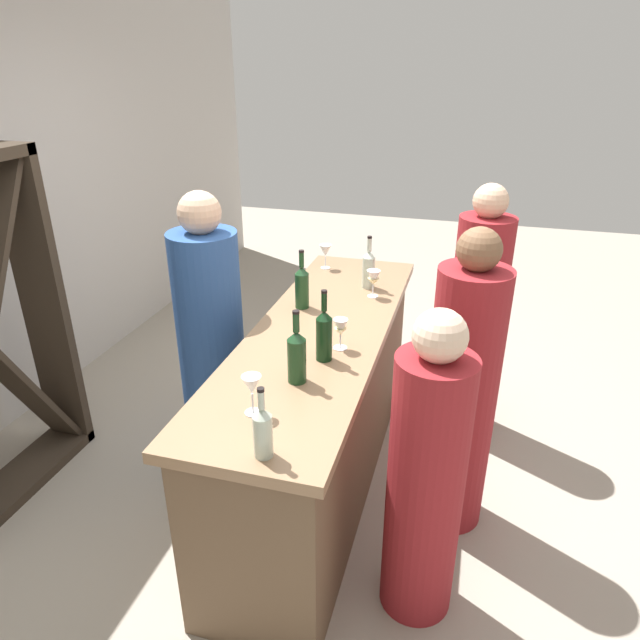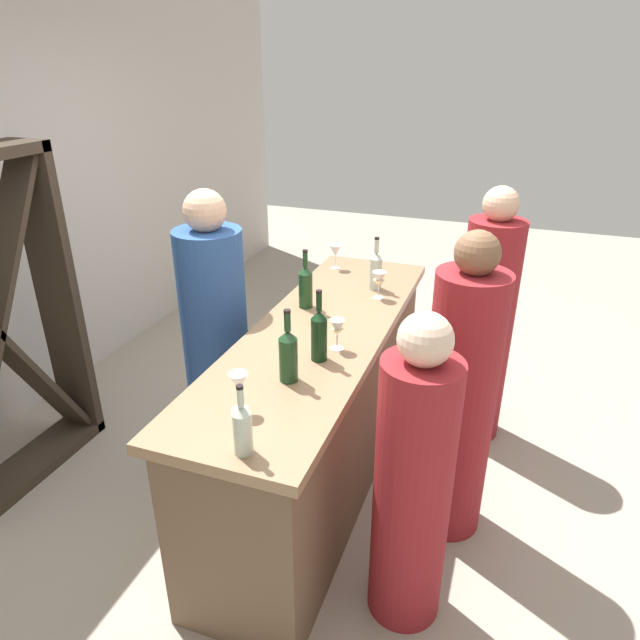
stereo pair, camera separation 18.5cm
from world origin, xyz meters
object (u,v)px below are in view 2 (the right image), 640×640
(wine_glass_near_left, at_px, (379,280))
(wine_glass_near_center, at_px, (337,330))
(wine_bottle_second_left_olive_green, at_px, (288,354))
(wine_bottle_rightmost_clear_pale, at_px, (376,270))
(person_center_guest, at_px, (413,487))
(person_right_guest, at_px, (484,328))
(wine_glass_near_right, at_px, (239,384))
(wine_bottle_second_right_olive_green, at_px, (306,286))
(wine_glass_far_left, at_px, (335,251))
(person_left_guest, at_px, (459,402))
(wine_bottle_leftmost_clear_pale, at_px, (242,428))
(person_server_behind, at_px, (216,342))
(wine_bottle_center_dark_green, at_px, (319,334))

(wine_glass_near_left, relative_size, wine_glass_near_center, 1.05)
(wine_bottle_second_left_olive_green, relative_size, wine_glass_near_center, 2.17)
(wine_bottle_second_left_olive_green, distance_m, wine_bottle_rightmost_clear_pale, 1.15)
(wine_glass_near_left, xyz_separation_m, person_center_guest, (-1.14, -0.45, -0.42))
(wine_bottle_rightmost_clear_pale, height_order, person_right_guest, person_right_guest)
(wine_bottle_rightmost_clear_pale, xyz_separation_m, person_center_guest, (-1.27, -0.51, -0.43))
(wine_bottle_rightmost_clear_pale, bearing_deg, person_center_guest, -158.25)
(wine_bottle_second_left_olive_green, height_order, wine_bottle_rightmost_clear_pale, wine_bottle_second_left_olive_green)
(wine_glass_near_right, bearing_deg, wine_bottle_second_right_olive_green, 6.85)
(wine_bottle_rightmost_clear_pale, distance_m, wine_glass_far_left, 0.42)
(wine_glass_far_left, bearing_deg, person_left_guest, -135.00)
(wine_bottle_leftmost_clear_pale, distance_m, wine_glass_far_left, 1.94)
(wine_glass_near_right, height_order, wine_glass_far_left, wine_glass_near_right)
(wine_bottle_rightmost_clear_pale, distance_m, wine_glass_near_left, 0.14)
(wine_bottle_second_left_olive_green, relative_size, wine_glass_near_left, 2.07)
(person_center_guest, bearing_deg, wine_bottle_second_right_olive_green, -29.76)
(person_left_guest, bearing_deg, person_server_behind, -6.79)
(wine_bottle_second_left_olive_green, xyz_separation_m, wine_glass_near_right, (-0.28, 0.09, -0.00))
(wine_bottle_second_right_olive_green, distance_m, wine_bottle_rightmost_clear_pale, 0.49)
(wine_bottle_second_left_olive_green, distance_m, wine_glass_near_center, 0.36)
(person_server_behind, bearing_deg, person_right_guest, 36.62)
(wine_bottle_leftmost_clear_pale, bearing_deg, person_right_guest, -20.39)
(wine_bottle_center_dark_green, xyz_separation_m, person_right_guest, (1.11, -0.66, -0.36))
(wine_glass_near_left, relative_size, person_center_guest, 0.11)
(wine_bottle_rightmost_clear_pale, height_order, wine_glass_far_left, wine_bottle_rightmost_clear_pale)
(wine_bottle_center_dark_green, xyz_separation_m, wine_glass_near_right, (-0.49, 0.15, -0.01))
(wine_glass_near_right, height_order, person_center_guest, person_center_guest)
(wine_glass_far_left, height_order, person_center_guest, person_center_guest)
(wine_glass_near_center, relative_size, person_left_guest, 0.10)
(wine_bottle_leftmost_clear_pale, bearing_deg, wine_glass_near_left, -3.34)
(person_center_guest, bearing_deg, wine_glass_near_right, 30.78)
(wine_glass_near_left, bearing_deg, person_left_guest, -134.94)
(wine_glass_near_center, bearing_deg, person_server_behind, 72.96)
(wine_bottle_leftmost_clear_pale, xyz_separation_m, person_server_behind, (1.10, 0.75, -0.33))
(wine_bottle_leftmost_clear_pale, relative_size, wine_bottle_rightmost_clear_pale, 0.86)
(wine_bottle_second_left_olive_green, bearing_deg, person_center_guest, -101.97)
(wine_bottle_second_left_olive_green, height_order, person_server_behind, person_server_behind)
(wine_bottle_rightmost_clear_pale, xyz_separation_m, wine_glass_near_left, (-0.13, -0.06, -0.01))
(person_right_guest, bearing_deg, wine_bottle_leftmost_clear_pale, 91.32)
(wine_glass_near_center, distance_m, wine_glass_far_left, 1.12)
(wine_glass_near_right, xyz_separation_m, person_server_behind, (0.86, 0.61, -0.35))
(wine_bottle_leftmost_clear_pale, relative_size, person_center_guest, 0.19)
(wine_glass_far_left, bearing_deg, wine_bottle_center_dark_green, -165.00)
(wine_bottle_second_left_olive_green, relative_size, person_center_guest, 0.23)
(wine_glass_near_right, bearing_deg, wine_glass_far_left, 5.73)
(wine_glass_near_right, bearing_deg, person_left_guest, -46.51)
(wine_bottle_second_left_olive_green, bearing_deg, person_server_behind, 50.06)
(wine_bottle_leftmost_clear_pale, xyz_separation_m, person_center_guest, (0.38, -0.54, -0.41))
(person_center_guest, xyz_separation_m, person_server_behind, (0.71, 1.29, 0.09))
(wine_glass_near_left, relative_size, wine_glass_near_right, 0.96)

